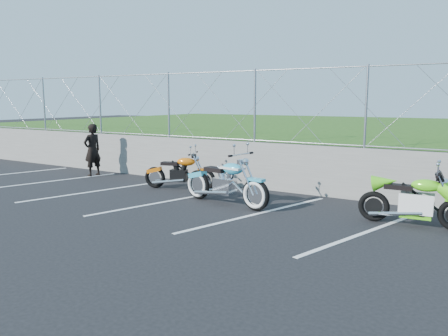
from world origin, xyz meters
The scene contains 9 objects.
ground centered at (0.00, 0.00, 0.00)m, with size 90.00×90.00×0.00m, color black.
retaining_wall centered at (0.00, 3.50, 0.65)m, with size 30.00×0.22×1.30m, color slate.
grass_field centered at (0.00, 13.50, 0.65)m, with size 30.00×20.00×1.30m, color #224813.
chain_link_fence centered at (0.00, 3.50, 2.30)m, with size 28.00×0.03×2.00m.
parking_lines centered at (1.20, 1.00, 0.00)m, with size 18.29×4.31×0.01m.
cruiser_turquoise centered at (1.37, 1.34, 0.50)m, with size 2.51×0.79×1.25m.
naked_orange centered at (-0.64, 2.24, 0.44)m, with size 2.01×0.81×1.03m.
sportbike_green centered at (5.44, 1.71, 0.47)m, with size 2.11×0.75×1.09m.
person_standing centered at (-4.40, 2.52, 0.85)m, with size 0.62×0.41×1.70m, color black.
Camera 1 is at (6.53, -7.33, 2.46)m, focal length 35.00 mm.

